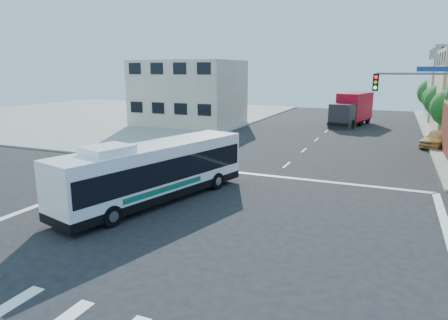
% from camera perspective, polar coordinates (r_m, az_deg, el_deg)
% --- Properties ---
extents(ground, '(120.00, 120.00, 0.00)m').
position_cam_1_polar(ground, '(17.88, -1.61, -9.59)').
color(ground, black).
rests_on(ground, ground).
extents(sidewalk_nw, '(50.00, 50.00, 0.15)m').
position_cam_1_polar(sidewalk_nw, '(65.62, -16.90, 6.26)').
color(sidewalk_nw, gray).
rests_on(sidewalk_nw, ground).
extents(building_west, '(12.06, 10.06, 8.00)m').
position_cam_1_polar(building_west, '(51.06, -5.00, 9.50)').
color(building_west, beige).
rests_on(building_west, ground).
extents(signal_mast_ne, '(7.91, 1.13, 8.07)m').
position_cam_1_polar(signal_mast_ne, '(25.79, 28.02, 7.22)').
color(signal_mast_ne, slate).
rests_on(signal_mast_ne, ground).
extents(street_tree_b, '(3.80, 3.80, 5.79)m').
position_cam_1_polar(street_tree_b, '(51.28, 28.89, 7.73)').
color(street_tree_b, '#362613').
rests_on(street_tree_b, ground).
extents(street_tree_c, '(3.40, 3.40, 5.29)m').
position_cam_1_polar(street_tree_c, '(59.25, 28.15, 7.98)').
color(street_tree_c, '#362613').
rests_on(street_tree_c, ground).
extents(street_tree_d, '(4.00, 4.00, 6.03)m').
position_cam_1_polar(street_tree_d, '(67.19, 27.66, 8.77)').
color(street_tree_d, '#362613').
rests_on(street_tree_d, ground).
extents(transit_bus, '(5.34, 11.70, 3.39)m').
position_cam_1_polar(transit_bus, '(21.13, -9.80, -1.52)').
color(transit_bus, black).
rests_on(transit_bus, ground).
extents(box_truck, '(4.56, 9.29, 4.02)m').
position_cam_1_polar(box_truck, '(52.83, 17.77, 6.83)').
color(box_truck, '#26262B').
rests_on(box_truck, ground).
extents(parked_car, '(3.22, 4.94, 1.56)m').
position_cam_1_polar(parked_car, '(40.67, 28.00, 2.70)').
color(parked_car, '#DBAE53').
rests_on(parked_car, ground).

